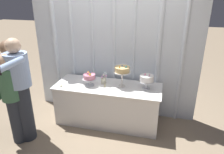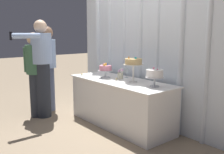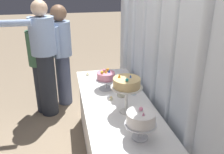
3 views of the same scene
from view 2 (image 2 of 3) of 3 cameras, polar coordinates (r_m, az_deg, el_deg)
name	(u,v)px [view 2 (image 2 of 3)]	position (r m, az deg, el deg)	size (l,w,h in m)	color
ground_plane	(115,126)	(4.16, 0.74, -10.74)	(24.00, 24.00, 0.00)	gray
draped_curtain	(140,26)	(4.24, 6.23, 11.17)	(3.07, 0.19, 2.87)	silver
cake_table	(120,103)	(4.10, 1.83, -5.68)	(1.85, 0.70, 0.72)	white
cake_display_leftmost	(106,69)	(4.21, -1.43, 1.83)	(0.25, 0.25, 0.25)	silver
cake_display_center	(133,63)	(3.83, 4.73, 3.14)	(0.30, 0.30, 0.39)	silver
cake_display_rightmost	(155,74)	(3.57, 9.37, 0.61)	(0.26, 0.26, 0.27)	silver
wine_glass	(126,71)	(4.23, 3.18, 1.40)	(0.06, 0.06, 0.16)	silver
flower_vase	(120,74)	(4.13, 1.88, 0.62)	(0.11, 0.10, 0.17)	beige
tealight_far_left	(82,75)	(4.51, -6.64, 0.53)	(0.05, 0.05, 0.03)	beige
tealight_near_left	(116,79)	(4.02, 0.98, -0.54)	(0.04, 0.04, 0.04)	beige
guest_man_pink_jacket	(48,65)	(4.92, -13.97, 2.68)	(0.46, 0.39, 1.57)	#4C5675
guest_girl_blue_dress	(42,65)	(4.56, -15.19, 2.61)	(0.46, 0.79, 1.66)	#282D38
guest_man_dark_suit	(35,71)	(4.62, -16.62, 1.34)	(0.42, 0.38, 1.46)	#282D38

